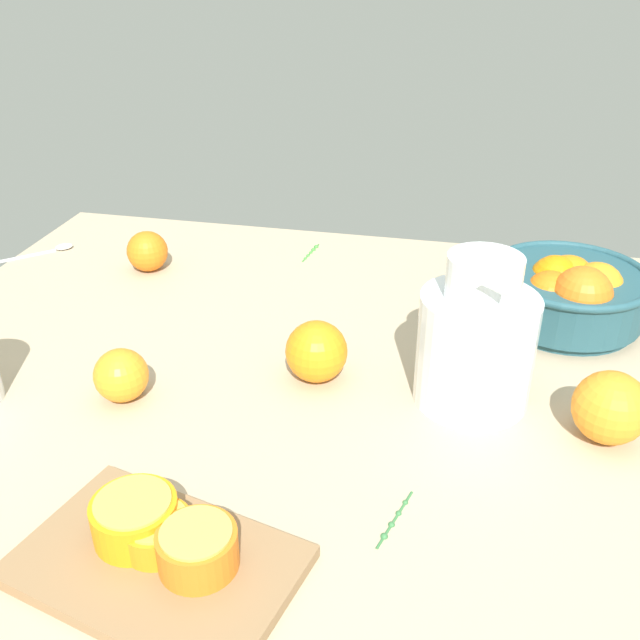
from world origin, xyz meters
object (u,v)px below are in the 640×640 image
(fruit_bowl, at_px, (568,292))
(orange_half_2, at_px, (198,548))
(loose_orange_1, at_px, (147,251))
(loose_orange_0, at_px, (121,375))
(cutting_board, at_px, (157,565))
(orange_half_0, at_px, (135,518))
(orange_half_1, at_px, (157,532))
(loose_orange_4, at_px, (316,351))
(spoon, at_px, (41,252))
(loose_orange_3, at_px, (610,408))
(juice_pitcher, at_px, (475,349))

(fruit_bowl, bearing_deg, orange_half_2, -122.85)
(fruit_bowl, xyz_separation_m, loose_orange_1, (-0.70, 0.04, -0.02))
(loose_orange_0, bearing_deg, cutting_board, -58.18)
(orange_half_0, relative_size, orange_half_1, 1.22)
(orange_half_2, bearing_deg, loose_orange_0, 128.53)
(orange_half_1, bearing_deg, loose_orange_4, 76.34)
(spoon, bearing_deg, loose_orange_0, -47.61)
(loose_orange_4, bearing_deg, loose_orange_1, 143.23)
(spoon, bearing_deg, orange_half_2, -49.05)
(fruit_bowl, relative_size, orange_half_0, 2.86)
(fruit_bowl, relative_size, loose_orange_1, 3.35)
(orange_half_0, height_order, orange_half_1, orange_half_0)
(cutting_board, height_order, orange_half_2, orange_half_2)
(loose_orange_3, distance_m, spoon, 1.01)
(loose_orange_3, bearing_deg, spoon, 159.97)
(juice_pitcher, relative_size, loose_orange_4, 2.47)
(orange_half_0, xyz_separation_m, loose_orange_4, (0.11, 0.32, 0.01))
(orange_half_1, bearing_deg, spoon, 129.12)
(juice_pitcher, height_order, loose_orange_1, juice_pitcher)
(fruit_bowl, xyz_separation_m, loose_orange_4, (-0.33, -0.23, -0.01))
(fruit_bowl, xyz_separation_m, spoon, (-0.92, 0.07, -0.05))
(loose_orange_0, xyz_separation_m, spoon, (-0.36, 0.39, -0.03))
(cutting_board, xyz_separation_m, loose_orange_3, (0.43, 0.30, 0.04))
(orange_half_1, distance_m, loose_orange_3, 0.52)
(cutting_board, relative_size, loose_orange_4, 3.13)
(loose_orange_4, bearing_deg, juice_pitcher, -0.58)
(loose_orange_3, relative_size, spoon, 0.65)
(loose_orange_3, bearing_deg, cutting_board, -145.73)
(orange_half_1, xyz_separation_m, loose_orange_0, (-0.15, 0.23, 0.00))
(loose_orange_4, relative_size, spoon, 0.62)
(juice_pitcher, xyz_separation_m, loose_orange_4, (-0.20, 0.00, -0.03))
(loose_orange_1, bearing_deg, cutting_board, -65.12)
(juice_pitcher, xyz_separation_m, loose_orange_1, (-0.56, 0.27, -0.04))
(orange_half_0, height_order, loose_orange_0, loose_orange_0)
(orange_half_2, bearing_deg, orange_half_0, 163.02)
(orange_half_0, relative_size, orange_half_2, 1.11)
(juice_pitcher, xyz_separation_m, orange_half_0, (-0.31, -0.32, -0.04))
(loose_orange_1, distance_m, spoon, 0.23)
(juice_pitcher, xyz_separation_m, orange_half_2, (-0.23, -0.34, -0.04))
(orange_half_2, xyz_separation_m, loose_orange_0, (-0.20, 0.25, -0.00))
(loose_orange_1, xyz_separation_m, spoon, (-0.22, 0.02, -0.03))
(cutting_board, distance_m, spoon, 0.82)
(juice_pitcher, bearing_deg, loose_orange_3, -17.47)
(fruit_bowl, distance_m, orange_half_2, 0.68)
(cutting_board, bearing_deg, juice_pitcher, 51.33)
(juice_pitcher, bearing_deg, fruit_bowl, 59.74)
(fruit_bowl, distance_m, orange_half_1, 0.69)
(cutting_board, relative_size, orange_half_0, 3.12)
(cutting_board, bearing_deg, loose_orange_1, 114.88)
(loose_orange_4, bearing_deg, fruit_bowl, 34.09)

